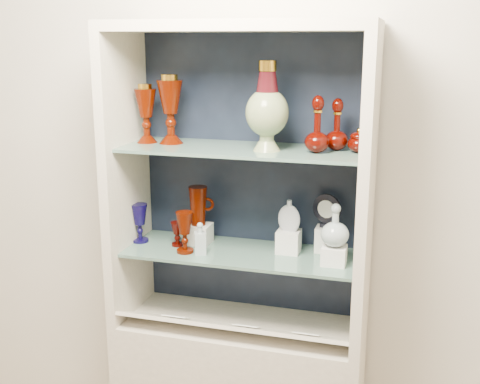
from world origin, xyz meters
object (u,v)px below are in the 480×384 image
(ruby_decanter_b, at_px, (337,123))
(clear_square_bottle, at_px, (200,238))
(pedestal_lamp_left, at_px, (146,113))
(ruby_pitcher, at_px, (198,206))
(ruby_goblet_small, at_px, (177,234))
(cameo_medallion, at_px, (327,210))
(pedestal_lamp_right, at_px, (170,109))
(lidded_bowl, at_px, (359,140))
(enamel_urn, at_px, (267,106))
(ruby_decanter_a, at_px, (318,121))
(cobalt_goblet, at_px, (140,223))
(ruby_goblet_tall, at_px, (185,232))
(flat_flask, at_px, (289,215))
(clear_round_decanter, at_px, (335,226))

(ruby_decanter_b, xyz_separation_m, clear_square_bottle, (-0.50, -0.12, -0.46))
(pedestal_lamp_left, relative_size, ruby_pitcher, 1.44)
(ruby_goblet_small, bearing_deg, cameo_medallion, 9.70)
(clear_square_bottle, xyz_separation_m, cameo_medallion, (0.47, 0.17, 0.10))
(pedestal_lamp_right, xyz_separation_m, lidded_bowl, (0.74, -0.00, -0.09))
(cameo_medallion, bearing_deg, clear_square_bottle, -142.34)
(enamel_urn, relative_size, ruby_decanter_a, 1.41)
(lidded_bowl, bearing_deg, cobalt_goblet, -178.44)
(pedestal_lamp_left, relative_size, ruby_decanter_b, 1.14)
(enamel_urn, distance_m, ruby_goblet_small, 0.65)
(enamel_urn, bearing_deg, lidded_bowl, 8.94)
(ruby_goblet_tall, xyz_separation_m, ruby_pitcher, (0.01, 0.12, 0.08))
(ruby_decanter_a, distance_m, clear_square_bottle, 0.65)
(flat_flask, bearing_deg, cobalt_goblet, -165.73)
(ruby_decanter_b, bearing_deg, enamel_urn, -162.92)
(enamel_urn, distance_m, clear_square_bottle, 0.58)
(cobalt_goblet, xyz_separation_m, ruby_goblet_tall, (0.23, -0.07, 0.00))
(pedestal_lamp_right, height_order, ruby_goblet_tall, pedestal_lamp_right)
(pedestal_lamp_right, height_order, ruby_goblet_small, pedestal_lamp_right)
(enamel_urn, height_order, lidded_bowl, enamel_urn)
(pedestal_lamp_right, height_order, ruby_decanter_a, pedestal_lamp_right)
(pedestal_lamp_left, height_order, clear_square_bottle, pedestal_lamp_left)
(ruby_decanter_b, xyz_separation_m, flat_flask, (-0.17, -0.00, -0.37))
(enamel_urn, bearing_deg, ruby_goblet_small, 176.52)
(ruby_goblet_small, height_order, cameo_medallion, cameo_medallion)
(clear_square_bottle, bearing_deg, ruby_goblet_small, 151.61)
(pedestal_lamp_right, xyz_separation_m, cobalt_goblet, (-0.14, -0.02, -0.47))
(ruby_decanter_b, height_order, lidded_bowl, ruby_decanter_b)
(ruby_decanter_a, xyz_separation_m, flat_flask, (-0.11, 0.07, -0.38))
(ruby_pitcher, distance_m, cameo_medallion, 0.52)
(clear_round_decanter, bearing_deg, ruby_pitcher, 171.26)
(enamel_urn, xyz_separation_m, ruby_decanter_b, (0.25, 0.08, -0.06))
(pedestal_lamp_right, relative_size, lidded_bowl, 2.92)
(ruby_decanter_b, relative_size, ruby_pitcher, 1.27)
(ruby_goblet_tall, bearing_deg, clear_square_bottle, -1.32)
(pedestal_lamp_right, relative_size, ruby_goblet_small, 2.67)
(clear_round_decanter, bearing_deg, pedestal_lamp_right, 174.69)
(enamel_urn, xyz_separation_m, lidded_bowl, (0.33, 0.05, -0.12))
(ruby_goblet_tall, relative_size, cameo_medallion, 1.19)
(lidded_bowl, relative_size, ruby_pitcher, 0.58)
(pedestal_lamp_right, bearing_deg, ruby_goblet_tall, -48.03)
(pedestal_lamp_left, relative_size, ruby_goblet_tall, 1.40)
(enamel_urn, xyz_separation_m, flat_flask, (0.08, 0.07, -0.43))
(enamel_urn, bearing_deg, cameo_medallion, 29.87)
(ruby_goblet_tall, xyz_separation_m, clear_square_bottle, (0.06, -0.00, -0.02))
(pedestal_lamp_left, bearing_deg, ruby_goblet_small, -9.45)
(enamel_urn, height_order, clear_square_bottle, enamel_urn)
(lidded_bowl, bearing_deg, ruby_goblet_tall, -171.75)
(cobalt_goblet, xyz_separation_m, clear_round_decanter, (0.81, -0.04, 0.07))
(pedestal_lamp_right, relative_size, ruby_goblet_tall, 1.63)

